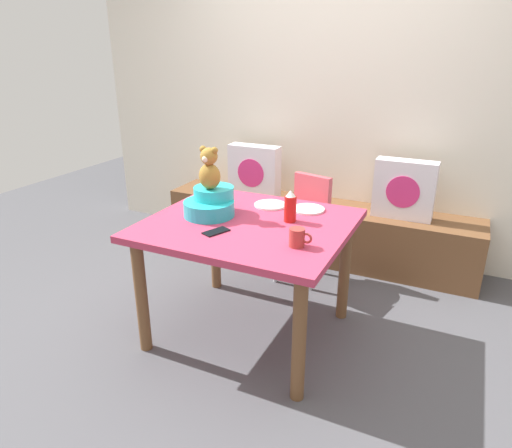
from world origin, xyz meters
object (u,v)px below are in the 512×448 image
dining_table (249,239)px  cell_phone (216,232)px  highchair (302,214)px  teddy_bear (209,169)px  infant_seat_teal (211,203)px  dinner_plate_far (308,209)px  ketchup_bottle (290,207)px  pillow_floral_right (404,189)px  pillow_floral_left (254,171)px  coffee_mug (297,237)px  dinner_plate_near (271,205)px

dining_table → cell_phone: size_ratio=7.87×
highchair → teddy_bear: bearing=-109.7°
dining_table → infant_seat_teal: size_ratio=3.43×
infant_seat_teal → dinner_plate_far: infant_seat_teal is taller
highchair → ketchup_bottle: size_ratio=4.27×
pillow_floral_right → teddy_bear: teddy_bear is taller
pillow_floral_left → dinner_plate_far: bearing=-48.5°
dining_table → infant_seat_teal: 0.31m
highchair → dinner_plate_far: size_ratio=3.95×
teddy_bear → coffee_mug: bearing=-18.7°
pillow_floral_right → dinner_plate_far: (-0.44, -0.90, 0.07)m
infant_seat_teal → cell_phone: bearing=-54.0°
highchair → ketchup_bottle: ketchup_bottle is taller
pillow_floral_left → highchair: pillow_floral_left is taller
teddy_bear → dinner_plate_far: size_ratio=1.25×
pillow_floral_left → infant_seat_teal: bearing=-76.2°
teddy_bear → coffee_mug: (0.63, -0.21, -0.23)m
pillow_floral_right → highchair: bearing=-147.3°
dining_table → dinner_plate_far: bearing=53.9°
highchair → coffee_mug: size_ratio=6.58×
pillow_floral_right → dinner_plate_far: bearing=-116.1°
highchair → infant_seat_teal: 0.91m
cell_phone → dinner_plate_far: bearing=-98.2°
ketchup_bottle → dinner_plate_far: 0.24m
infant_seat_teal → ketchup_bottle: ketchup_bottle is taller
pillow_floral_right → ketchup_bottle: bearing=-112.7°
coffee_mug → dinner_plate_near: bearing=126.0°
highchair → cell_phone: size_ratio=5.49×
coffee_mug → cell_phone: coffee_mug is taller
pillow_floral_left → ketchup_bottle: ketchup_bottle is taller
infant_seat_teal → highchair: bearing=70.3°
pillow_floral_right → dinner_plate_near: pillow_floral_right is taller
coffee_mug → dinner_plate_near: size_ratio=0.60×
pillow_floral_left → ketchup_bottle: bearing=-55.8°
highchair → teddy_bear: size_ratio=3.16×
ketchup_bottle → dinner_plate_far: ketchup_bottle is taller
infant_seat_teal → cell_phone: size_ratio=2.29×
pillow_floral_left → infant_seat_teal: same height
ketchup_bottle → pillow_floral_right: bearing=67.3°
pillow_floral_left → dinner_plate_far: (0.80, -0.90, 0.07)m
pillow_floral_left → dinner_plate_far: 1.21m
dining_table → highchair: highchair is taller
pillow_floral_right → dinner_plate_near: size_ratio=2.20×
ketchup_bottle → coffee_mug: (0.16, -0.31, -0.04)m
pillow_floral_right → coffee_mug: (-0.31, -1.44, 0.11)m
highchair → infant_seat_teal: size_ratio=2.39×
dining_table → highchair: size_ratio=1.43×
cell_phone → pillow_floral_right: bearing=-95.3°
dinner_plate_near → dinner_plate_far: bearing=6.3°
coffee_mug → highchair: bearing=108.2°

